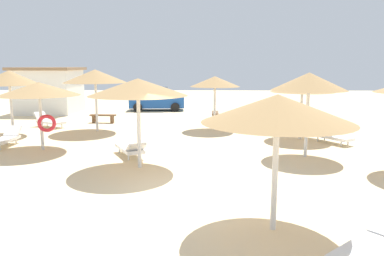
% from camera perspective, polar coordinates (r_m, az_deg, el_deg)
% --- Properties ---
extents(ground_plane, '(80.00, 80.00, 0.00)m').
position_cam_1_polar(ground_plane, '(9.91, -0.43, -9.80)').
color(ground_plane, beige).
extents(parasol_1, '(2.97, 2.97, 2.76)m').
position_cam_1_polar(parasol_1, '(7.31, 13.09, 2.89)').
color(parasol_1, silver).
rests_on(parasol_1, ground).
extents(parasol_2, '(3.13, 3.13, 2.66)m').
position_cam_1_polar(parasol_2, '(15.51, -22.61, 5.52)').
color(parasol_2, silver).
rests_on(parasol_2, ground).
extents(parasol_4, '(2.83, 2.83, 3.07)m').
position_cam_1_polar(parasol_4, '(19.54, -26.49, 6.96)').
color(parasol_4, silver).
rests_on(parasol_4, ground).
extents(parasol_5, '(3.17, 3.17, 2.90)m').
position_cam_1_polar(parasol_5, '(11.83, -8.38, 6.25)').
color(parasol_5, silver).
rests_on(parasol_5, ground).
extents(parasol_6, '(2.83, 2.83, 2.61)m').
position_cam_1_polar(parasol_6, '(17.26, 16.73, 6.12)').
color(parasol_6, silver).
rests_on(parasol_6, ground).
extents(parasol_7, '(2.55, 2.55, 2.76)m').
position_cam_1_polar(parasol_7, '(18.97, 3.57, 7.16)').
color(parasol_7, silver).
rests_on(parasol_7, ground).
extents(parasol_8, '(3.16, 3.16, 3.11)m').
position_cam_1_polar(parasol_8, '(19.12, -14.77, 7.76)').
color(parasol_8, silver).
rests_on(parasol_8, ground).
extents(parasol_9, '(2.70, 2.70, 3.06)m').
position_cam_1_polar(parasol_9, '(13.81, 17.66, 6.83)').
color(parasol_9, silver).
rests_on(parasol_9, ground).
extents(lounger_1, '(1.87, 1.74, 0.62)m').
position_cam_1_polar(lounger_1, '(7.19, 26.30, -16.00)').
color(lounger_1, white).
rests_on(lounger_1, ground).
extents(lounger_2, '(0.69, 1.89, 0.75)m').
position_cam_1_polar(lounger_2, '(17.06, -27.01, -1.47)').
color(lounger_2, white).
rests_on(lounger_2, ground).
extents(lounger_4, '(1.93, 1.47, 0.80)m').
position_cam_1_polar(lounger_4, '(21.40, -21.25, 1.01)').
color(lounger_4, white).
rests_on(lounger_4, ground).
extents(lounger_5, '(1.45, 1.98, 0.66)m').
position_cam_1_polar(lounger_5, '(13.67, -9.49, -3.10)').
color(lounger_5, white).
rests_on(lounger_5, ground).
extents(lounger_6, '(1.54, 1.92, 0.76)m').
position_cam_1_polar(lounger_6, '(16.97, 20.60, -1.08)').
color(lounger_6, white).
rests_on(lounger_6, ground).
extents(bench_0, '(0.44, 1.51, 0.49)m').
position_cam_1_polar(bench_0, '(22.54, 3.60, 2.11)').
color(bench_0, brown).
rests_on(bench_0, ground).
extents(bench_1, '(0.57, 1.54, 0.49)m').
position_cam_1_polar(bench_1, '(22.33, 20.22, 1.46)').
color(bench_1, brown).
rests_on(bench_1, ground).
extents(bench_2, '(1.53, 0.54, 0.49)m').
position_cam_1_polar(bench_2, '(22.04, -13.62, 1.69)').
color(bench_2, brown).
rests_on(bench_2, ground).
extents(parked_car, '(4.11, 2.20, 1.72)m').
position_cam_1_polar(parked_car, '(27.54, -5.54, 4.45)').
color(parked_car, '#194C9E').
rests_on(parked_car, ground).
extents(beach_cabana, '(4.19, 4.10, 3.18)m').
position_cam_1_polar(beach_cabana, '(27.84, -21.24, 5.53)').
color(beach_cabana, white).
rests_on(beach_cabana, ground).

